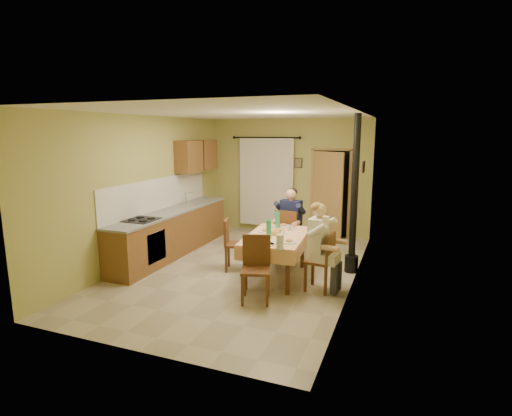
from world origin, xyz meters
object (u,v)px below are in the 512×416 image
at_px(dining_table, 276,256).
at_px(chair_far, 289,245).
at_px(man_far, 290,216).
at_px(chair_right, 320,273).
at_px(chair_left, 235,255).
at_px(man_right, 320,237).
at_px(stove_flue, 353,216).
at_px(chair_near, 256,282).

relative_size(dining_table, chair_far, 1.66).
distance_m(chair_far, man_far, 0.59).
xyz_separation_m(chair_right, man_far, (-0.90, 1.38, 0.59)).
bearing_deg(dining_table, chair_left, 167.66).
height_order(chair_right, man_far, man_far).
bearing_deg(man_right, chair_right, -90.00).
bearing_deg(stove_flue, man_right, -109.08).
distance_m(chair_near, chair_right, 1.10).
xyz_separation_m(dining_table, man_far, (-0.07, 1.10, 0.50)).
height_order(dining_table, chair_left, chair_left).
xyz_separation_m(chair_far, chair_left, (-0.74, -0.97, -0.00)).
bearing_deg(chair_left, dining_table, 65.57).
bearing_deg(man_right, man_far, 39.91).
xyz_separation_m(dining_table, chair_right, (0.83, -0.29, -0.09)).
height_order(chair_right, chair_left, chair_right).
relative_size(chair_right, chair_left, 1.00).
height_order(chair_near, man_far, man_far).
relative_size(chair_right, man_far, 0.68).
bearing_deg(man_right, chair_left, 83.53).
bearing_deg(chair_far, man_right, -48.76).
xyz_separation_m(man_far, stove_flue, (1.25, -0.33, 0.15)).
distance_m(chair_near, stove_flue, 2.26).
xyz_separation_m(chair_near, chair_right, (0.81, 0.74, -0.00)).
distance_m(chair_near, chair_left, 1.42).
bearing_deg(chair_right, chair_far, 40.60).
height_order(chair_far, chair_near, chair_far).
bearing_deg(chair_right, dining_table, 78.08).
height_order(chair_far, man_right, man_right).
relative_size(chair_right, stove_flue, 0.34).
bearing_deg(chair_near, man_far, -104.67).
distance_m(dining_table, chair_right, 0.88).
distance_m(dining_table, man_far, 1.21).
xyz_separation_m(chair_left, man_far, (0.74, 0.98, 0.59)).
xyz_separation_m(chair_left, stove_flue, (1.99, 0.65, 0.74)).
bearing_deg(dining_table, chair_near, -93.34).
bearing_deg(chair_right, stove_flue, -11.10).
distance_m(chair_far, chair_left, 1.22).
height_order(dining_table, chair_far, chair_far).
bearing_deg(man_right, stove_flue, -11.75).
bearing_deg(stove_flue, chair_far, 165.88).
bearing_deg(chair_near, dining_table, -105.98).
height_order(chair_right, man_right, man_right).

